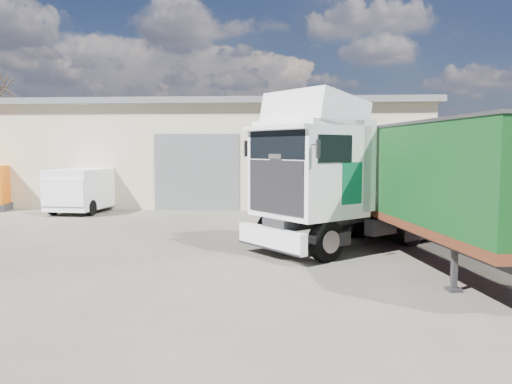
{
  "coord_description": "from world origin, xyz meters",
  "views": [
    {
      "loc": [
        2.4,
        -13.15,
        2.92
      ],
      "look_at": [
        1.28,
        3.0,
        1.5
      ],
      "focal_mm": 35.0,
      "sensor_mm": 36.0,
      "label": 1
    }
  ],
  "objects": [
    {
      "name": "ground",
      "position": [
        0.0,
        0.0,
        0.0
      ],
      "size": [
        120.0,
        120.0,
        0.0
      ],
      "primitive_type": "plane",
      "color": "#272520",
      "rests_on": "ground"
    },
    {
      "name": "tractor_unit",
      "position": [
        3.54,
        1.26,
        1.88
      ],
      "size": [
        6.59,
        6.2,
        4.48
      ],
      "rotation": [
        0.0,
        0.0,
        -0.86
      ],
      "color": "black",
      "rests_on": "ground"
    },
    {
      "name": "box_trailer",
      "position": [
        5.94,
        0.64,
        2.16
      ],
      "size": [
        4.06,
        10.89,
        3.54
      ],
      "rotation": [
        0.0,
        0.0,
        0.17
      ],
      "color": "#2D2D30",
      "rests_on": "ground"
    },
    {
      "name": "panel_van",
      "position": [
        -7.02,
        9.39,
        1.03
      ],
      "size": [
        2.42,
        5.03,
        1.99
      ],
      "rotation": [
        0.0,
        0.0,
        -0.09
      ],
      "color": "black",
      "rests_on": "ground"
    },
    {
      "name": "warehouse",
      "position": [
        -6.0,
        16.0,
        2.66
      ],
      "size": [
        30.6,
        12.6,
        5.42
      ],
      "color": "#C1B294",
      "rests_on": "ground"
    }
  ]
}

